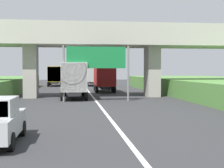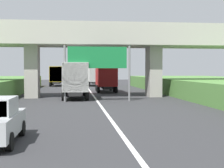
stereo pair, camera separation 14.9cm
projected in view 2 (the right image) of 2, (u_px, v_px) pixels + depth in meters
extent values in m
cube|color=white|center=(100.00, 104.00, 25.92)|extent=(0.20, 96.84, 0.01)
cube|color=#ADA89E|center=(94.00, 41.00, 32.73)|extent=(40.00, 4.80, 1.10)
cube|color=#ADA89E|center=(96.00, 27.00, 30.48)|extent=(40.00, 0.36, 1.10)
cube|color=#ADA89E|center=(93.00, 33.00, 34.89)|extent=(40.00, 0.36, 1.10)
cube|color=#9F9A91|center=(32.00, 72.00, 32.15)|extent=(1.30, 2.20, 5.23)
cube|color=#9F9A91|center=(154.00, 72.00, 33.57)|extent=(1.30, 2.20, 5.23)
cylinder|color=slate|center=(65.00, 74.00, 27.85)|extent=(0.18, 0.18, 4.93)
cylinder|color=slate|center=(129.00, 73.00, 28.50)|extent=(0.18, 0.18, 4.93)
cube|color=#167238|center=(97.00, 57.00, 28.12)|extent=(5.20, 0.12, 1.90)
cube|color=white|center=(97.00, 57.00, 28.10)|extent=(4.89, 0.01, 1.67)
cube|color=black|center=(57.00, 82.00, 57.28)|extent=(1.10, 7.30, 0.36)
cube|color=gold|center=(58.00, 75.00, 59.81)|extent=(2.10, 2.10, 2.10)
cube|color=#2D3842|center=(58.00, 73.00, 60.81)|extent=(1.89, 0.06, 0.90)
cube|color=gold|center=(57.00, 74.00, 56.18)|extent=(2.30, 5.20, 2.60)
cube|color=#A88D16|center=(56.00, 74.00, 53.62)|extent=(2.21, 0.04, 2.50)
cylinder|color=black|center=(53.00, 83.00, 59.76)|extent=(0.30, 0.96, 0.96)
cylinder|color=black|center=(63.00, 83.00, 59.98)|extent=(0.30, 0.96, 0.96)
cylinder|color=black|center=(50.00, 84.00, 54.71)|extent=(0.30, 0.96, 0.96)
cylinder|color=black|center=(63.00, 84.00, 54.95)|extent=(0.30, 0.96, 0.96)
cylinder|color=black|center=(51.00, 83.00, 56.38)|extent=(0.30, 0.96, 0.96)
cylinder|color=black|center=(63.00, 83.00, 56.63)|extent=(0.30, 0.96, 0.96)
cube|color=black|center=(75.00, 92.00, 31.37)|extent=(1.10, 7.30, 0.36)
cube|color=#233D9E|center=(75.00, 78.00, 33.90)|extent=(2.10, 2.10, 2.10)
cube|color=#2D3842|center=(75.00, 75.00, 34.90)|extent=(1.89, 0.06, 0.90)
cube|color=#B7B7B2|center=(75.00, 77.00, 30.26)|extent=(2.30, 5.20, 2.60)
cube|color=gray|center=(75.00, 77.00, 27.70)|extent=(2.21, 0.04, 2.50)
cylinder|color=black|center=(66.00, 92.00, 33.85)|extent=(0.30, 0.96, 0.96)
cylinder|color=black|center=(84.00, 92.00, 34.07)|extent=(0.30, 0.96, 0.96)
cylinder|color=black|center=(63.00, 95.00, 28.79)|extent=(0.30, 0.96, 0.96)
cylinder|color=black|center=(87.00, 95.00, 29.04)|extent=(0.30, 0.96, 0.96)
cylinder|color=black|center=(64.00, 94.00, 30.47)|extent=(0.30, 0.96, 0.96)
cylinder|color=black|center=(87.00, 94.00, 30.71)|extent=(0.30, 0.96, 0.96)
cube|color=black|center=(95.00, 82.00, 57.74)|extent=(1.10, 7.30, 0.36)
cube|color=silver|center=(94.00, 75.00, 60.27)|extent=(2.10, 2.10, 2.10)
cube|color=#2D3842|center=(93.00, 73.00, 61.27)|extent=(1.89, 0.06, 0.90)
cube|color=silver|center=(95.00, 74.00, 56.64)|extent=(2.30, 5.20, 2.60)
cube|color=#A8A8A4|center=(96.00, 74.00, 54.08)|extent=(2.21, 0.04, 2.50)
cylinder|color=black|center=(89.00, 83.00, 60.22)|extent=(0.30, 0.96, 0.96)
cylinder|color=black|center=(99.00, 83.00, 60.44)|extent=(0.30, 0.96, 0.96)
cylinder|color=black|center=(89.00, 84.00, 55.17)|extent=(0.30, 0.96, 0.96)
cylinder|color=black|center=(102.00, 84.00, 55.41)|extent=(0.30, 0.96, 0.96)
cylinder|color=black|center=(89.00, 83.00, 56.84)|extent=(0.30, 0.96, 0.96)
cylinder|color=black|center=(101.00, 83.00, 57.09)|extent=(0.30, 0.96, 0.96)
cube|color=black|center=(105.00, 87.00, 41.23)|extent=(1.10, 7.30, 0.36)
cube|color=red|center=(104.00, 77.00, 43.76)|extent=(2.10, 2.10, 2.10)
cube|color=#2D3842|center=(103.00, 74.00, 44.76)|extent=(1.89, 0.06, 0.90)
cube|color=red|center=(106.00, 75.00, 40.13)|extent=(2.30, 5.20, 2.60)
cube|color=maroon|center=(108.00, 76.00, 37.57)|extent=(2.21, 0.04, 2.50)
cylinder|color=black|center=(97.00, 87.00, 43.71)|extent=(0.30, 0.96, 0.96)
cylinder|color=black|center=(111.00, 87.00, 43.93)|extent=(0.30, 0.96, 0.96)
cylinder|color=black|center=(98.00, 89.00, 38.66)|extent=(0.30, 0.96, 0.96)
cylinder|color=black|center=(116.00, 89.00, 38.90)|extent=(0.30, 0.96, 0.96)
cylinder|color=black|center=(98.00, 88.00, 40.34)|extent=(0.30, 0.96, 0.96)
cylinder|color=black|center=(114.00, 88.00, 40.58)|extent=(0.30, 0.96, 0.96)
cylinder|color=black|center=(22.00, 128.00, 13.29)|extent=(0.22, 0.64, 0.64)
cylinder|color=black|center=(9.00, 142.00, 10.77)|extent=(0.22, 0.64, 0.64)
cylinder|color=orange|center=(6.00, 103.00, 22.05)|extent=(0.56, 0.56, 0.90)
cylinder|color=white|center=(6.00, 102.00, 22.04)|extent=(0.57, 0.57, 0.12)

